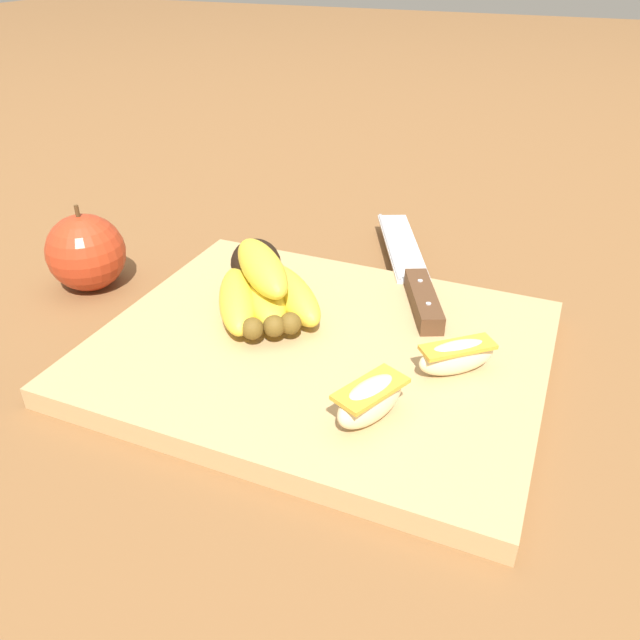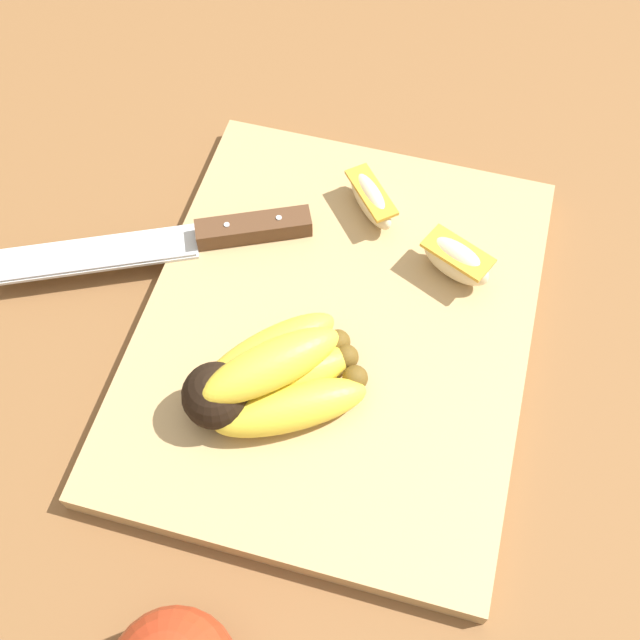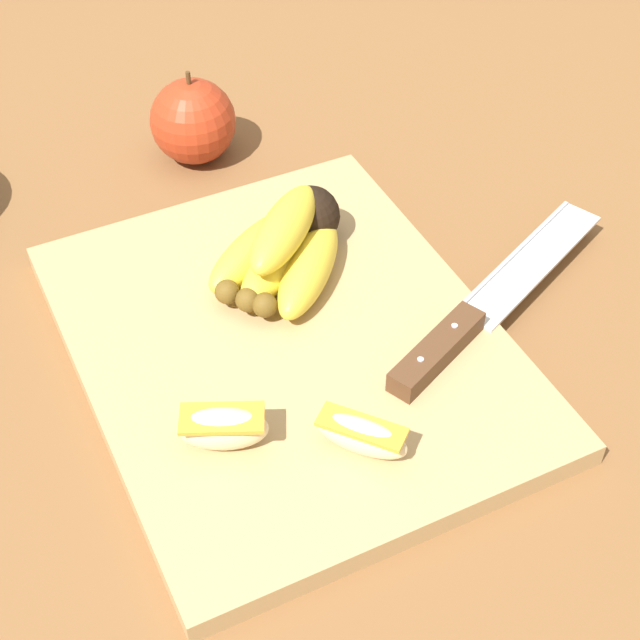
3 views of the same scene
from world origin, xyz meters
The scene contains 6 objects.
ground_plane centered at (0.00, 0.00, 0.00)m, with size 6.00×6.00×0.00m, color brown.
cutting_board centered at (-0.01, 0.01, 0.01)m, with size 0.39×0.31×0.02m, color tan.
banana_bunch centered at (0.06, -0.02, 0.04)m, with size 0.14×0.14×0.06m.
chefs_knife centered at (-0.06, -0.12, 0.03)m, with size 0.14×0.27×0.02m.
apple_wedge_near centered at (-0.13, 0.01, 0.04)m, with size 0.06×0.06×0.03m.
apple_wedge_middle centered at (-0.09, 0.10, 0.04)m, with size 0.05×0.07×0.04m.
Camera 2 is at (0.30, 0.08, 0.58)m, focal length 44.10 mm.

